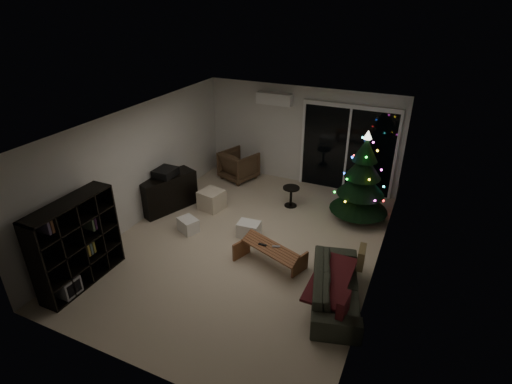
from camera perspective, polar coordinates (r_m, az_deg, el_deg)
room at (r=8.64m, az=5.45°, el=2.62°), size 6.50×7.51×2.60m
bookshelf at (r=7.48m, az=-25.26°, el=-6.30°), size 0.89×1.61×1.57m
media_cabinet at (r=9.35m, az=-12.50°, el=-0.06°), size 0.94×1.41×0.83m
stereo at (r=9.14m, az=-12.81°, el=2.74°), size 0.42×0.50×0.18m
armchair at (r=10.63m, az=-2.47°, el=3.84°), size 1.06×1.07×0.77m
ottoman at (r=9.27m, az=-6.36°, el=-1.12°), size 0.58×0.58×0.45m
cardboard_box_a at (r=8.52m, az=-9.65°, el=-4.66°), size 0.50×0.46×0.29m
cardboard_box_b at (r=8.24m, az=-1.03°, el=-5.35°), size 0.47×0.37×0.31m
side_table at (r=9.34m, az=5.00°, el=-0.67°), size 0.47×0.47×0.49m
floor_lamp at (r=11.00m, az=0.44°, el=7.09°), size 0.26×0.26×1.63m
sofa at (r=6.76m, az=11.37°, el=-13.09°), size 1.21×2.03×0.55m
sofa_throw at (r=6.69m, az=10.62°, el=-12.08°), size 0.59×1.37×0.05m
cushion_a at (r=7.10m, az=14.83°, el=-8.98°), size 0.14×0.37×0.36m
cushion_b at (r=6.09m, az=12.34°, el=-15.68°), size 0.13×0.37×0.36m
coffee_table at (r=7.43m, az=1.99°, el=-9.09°), size 1.30×0.83×0.39m
remote_a at (r=7.36m, az=0.92°, el=-7.52°), size 0.15×0.05×0.02m
remote_b at (r=7.32m, az=2.89°, el=-7.78°), size 0.15×0.09×0.02m
christmas_tree at (r=8.74m, az=14.96°, el=2.10°), size 1.29×1.29×2.04m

